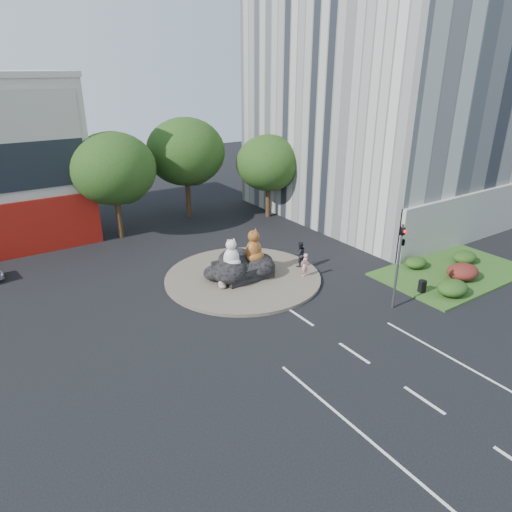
{
  "coord_description": "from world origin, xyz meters",
  "views": [
    {
      "loc": [
        -14.08,
        -12.65,
        12.67
      ],
      "look_at": [
        0.14,
        8.69,
        2.0
      ],
      "focal_mm": 32.0,
      "sensor_mm": 36.0,
      "label": 1
    }
  ],
  "objects_px": {
    "pedestrian_pink": "(305,265)",
    "kitten_calico": "(222,282)",
    "cat_tabby": "(254,245)",
    "pedestrian_dark": "(300,254)",
    "litter_bin": "(422,286)",
    "cat_white": "(231,253)",
    "kitten_white": "(267,270)"
  },
  "relations": [
    {
      "from": "kitten_calico",
      "to": "litter_bin",
      "type": "bearing_deg",
      "value": -11.65
    },
    {
      "from": "cat_tabby",
      "to": "litter_bin",
      "type": "xyz_separation_m",
      "value": [
        7.14,
        -7.58,
        -1.73
      ]
    },
    {
      "from": "kitten_white",
      "to": "pedestrian_dark",
      "type": "distance_m",
      "value": 2.73
    },
    {
      "from": "pedestrian_pink",
      "to": "litter_bin",
      "type": "distance_m",
      "value": 7.2
    },
    {
      "from": "litter_bin",
      "to": "kitten_white",
      "type": "bearing_deg",
      "value": 133.44
    },
    {
      "from": "pedestrian_dark",
      "to": "litter_bin",
      "type": "height_order",
      "value": "pedestrian_dark"
    },
    {
      "from": "cat_tabby",
      "to": "kitten_calico",
      "type": "height_order",
      "value": "cat_tabby"
    },
    {
      "from": "kitten_calico",
      "to": "pedestrian_dark",
      "type": "distance_m",
      "value": 6.01
    },
    {
      "from": "pedestrian_pink",
      "to": "kitten_calico",
      "type": "bearing_deg",
      "value": -27.06
    },
    {
      "from": "cat_white",
      "to": "kitten_white",
      "type": "xyz_separation_m",
      "value": [
        2.28,
        -0.59,
        -1.48
      ]
    },
    {
      "from": "kitten_white",
      "to": "pedestrian_dark",
      "type": "xyz_separation_m",
      "value": [
        2.68,
        -0.0,
        0.49
      ]
    },
    {
      "from": "pedestrian_dark",
      "to": "litter_bin",
      "type": "distance_m",
      "value": 7.96
    },
    {
      "from": "cat_tabby",
      "to": "pedestrian_dark",
      "type": "relative_size",
      "value": 1.25
    },
    {
      "from": "pedestrian_pink",
      "to": "pedestrian_dark",
      "type": "height_order",
      "value": "pedestrian_dark"
    },
    {
      "from": "pedestrian_pink",
      "to": "litter_bin",
      "type": "bearing_deg",
      "value": 117.62
    },
    {
      "from": "pedestrian_pink",
      "to": "litter_bin",
      "type": "relative_size",
      "value": 2.2
    },
    {
      "from": "pedestrian_dark",
      "to": "kitten_calico",
      "type": "bearing_deg",
      "value": 4.06
    },
    {
      "from": "cat_white",
      "to": "pedestrian_dark",
      "type": "relative_size",
      "value": 1.1
    },
    {
      "from": "pedestrian_dark",
      "to": "cat_tabby",
      "type": "bearing_deg",
      "value": -7.23
    },
    {
      "from": "cat_tabby",
      "to": "pedestrian_dark",
      "type": "bearing_deg",
      "value": -35.27
    },
    {
      "from": "cat_tabby",
      "to": "kitten_calico",
      "type": "bearing_deg",
      "value": 169.41
    },
    {
      "from": "cat_white",
      "to": "kitten_white",
      "type": "bearing_deg",
      "value": -6.14
    },
    {
      "from": "kitten_calico",
      "to": "kitten_white",
      "type": "relative_size",
      "value": 1.12
    },
    {
      "from": "cat_tabby",
      "to": "pedestrian_dark",
      "type": "height_order",
      "value": "cat_tabby"
    },
    {
      "from": "kitten_calico",
      "to": "kitten_white",
      "type": "height_order",
      "value": "kitten_calico"
    },
    {
      "from": "cat_white",
      "to": "pedestrian_dark",
      "type": "bearing_deg",
      "value": 1.53
    },
    {
      "from": "cat_white",
      "to": "kitten_calico",
      "type": "bearing_deg",
      "value": -142.55
    },
    {
      "from": "kitten_white",
      "to": "pedestrian_dark",
      "type": "height_order",
      "value": "pedestrian_dark"
    },
    {
      "from": "cat_white",
      "to": "cat_tabby",
      "type": "distance_m",
      "value": 1.7
    },
    {
      "from": "cat_white",
      "to": "pedestrian_pink",
      "type": "bearing_deg",
      "value": -16.82
    },
    {
      "from": "cat_tabby",
      "to": "kitten_calico",
      "type": "distance_m",
      "value": 3.22
    },
    {
      "from": "cat_tabby",
      "to": "pedestrian_pink",
      "type": "distance_m",
      "value": 3.5
    }
  ]
}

